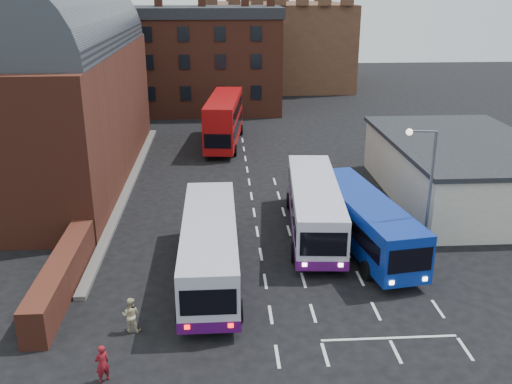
{
  "coord_description": "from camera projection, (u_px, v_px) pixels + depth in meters",
  "views": [
    {
      "loc": [
        -2.15,
        -23.79,
        14.49
      ],
      "look_at": [
        0.0,
        10.0,
        2.2
      ],
      "focal_mm": 40.0,
      "sensor_mm": 36.0,
      "label": 1
    }
  ],
  "objects": [
    {
      "name": "railway_station",
      "position": [
        45.0,
        81.0,
        43.56
      ],
      "size": [
        12.0,
        28.0,
        16.0
      ],
      "color": "#602B1E",
      "rests_on": "ground"
    },
    {
      "name": "cream_building",
      "position": [
        462.0,
        169.0,
        40.68
      ],
      "size": [
        10.4,
        16.4,
        4.25
      ],
      "color": "beige",
      "rests_on": "ground"
    },
    {
      "name": "bus_red_double",
      "position": [
        224.0,
        120.0,
        54.15
      ],
      "size": [
        3.92,
        11.83,
        4.64
      ],
      "rotation": [
        0.0,
        0.0,
        3.03
      ],
      "color": "#A50C0D",
      "rests_on": "ground"
    },
    {
      "name": "pedestrian_red",
      "position": [
        102.0,
        364.0,
        21.9
      ],
      "size": [
        0.7,
        0.66,
        1.61
      ],
      "primitive_type": "imported",
      "rotation": [
        0.0,
        0.0,
        3.79
      ],
      "color": "maroon",
      "rests_on": "ground"
    },
    {
      "name": "ground",
      "position": [
        269.0,
        306.0,
        27.39
      ],
      "size": [
        180.0,
        180.0,
        0.0
      ],
      "primitive_type": "plane",
      "color": "black"
    },
    {
      "name": "bus_white_inbound",
      "position": [
        314.0,
        204.0,
        34.73
      ],
      "size": [
        3.79,
        12.23,
        3.28
      ],
      "rotation": [
        0.0,
        0.0,
        3.06
      ],
      "color": "silver",
      "rests_on": "ground"
    },
    {
      "name": "bus_blue",
      "position": [
        364.0,
        219.0,
        32.83
      ],
      "size": [
        4.32,
        11.7,
        3.12
      ],
      "rotation": [
        0.0,
        0.0,
        3.3
      ],
      "color": "navy",
      "rests_on": "ground"
    },
    {
      "name": "street_lamp",
      "position": [
        425.0,
        187.0,
        29.4
      ],
      "size": [
        1.58,
        0.41,
        7.77
      ],
      "rotation": [
        0.0,
        0.0,
        -0.12
      ],
      "color": "#5B5E64",
      "rests_on": "ground"
    },
    {
      "name": "forecourt_wall",
      "position": [
        62.0,
        276.0,
        28.35
      ],
      "size": [
        1.2,
        10.0,
        1.8
      ],
      "primitive_type": "cube",
      "color": "#602B1E",
      "rests_on": "ground"
    },
    {
      "name": "pedestrian_beige",
      "position": [
        131.0,
        315.0,
        25.14
      ],
      "size": [
        0.87,
        0.73,
        1.63
      ],
      "primitive_type": "imported",
      "rotation": [
        0.0,
        0.0,
        3.0
      ],
      "color": "beige",
      "rests_on": "ground"
    },
    {
      "name": "castle_keep",
      "position": [
        272.0,
        44.0,
        87.61
      ],
      "size": [
        22.0,
        22.0,
        12.0
      ],
      "primitive_type": "cube",
      "color": "brown",
      "rests_on": "ground"
    },
    {
      "name": "brick_terrace",
      "position": [
        187.0,
        65.0,
        68.3
      ],
      "size": [
        22.0,
        10.0,
        11.0
      ],
      "primitive_type": "cube",
      "color": "brown",
      "rests_on": "ground"
    },
    {
      "name": "bus_white_outbound",
      "position": [
        210.0,
        244.0,
        29.38
      ],
      "size": [
        3.04,
        11.93,
        3.25
      ],
      "rotation": [
        0.0,
        0.0,
        0.0
      ],
      "color": "#B4B4CE",
      "rests_on": "ground"
    }
  ]
}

